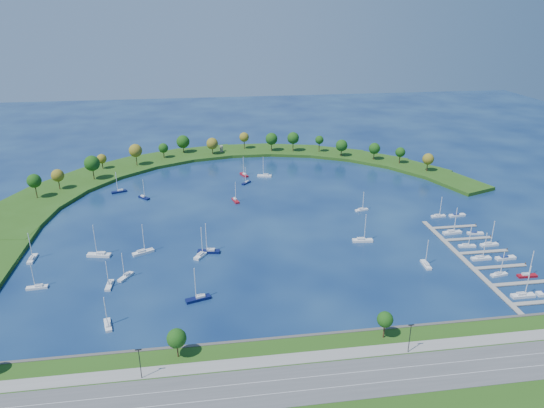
{
  "coord_description": "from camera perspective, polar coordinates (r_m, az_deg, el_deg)",
  "views": [
    {
      "loc": [
        -29.09,
        -231.43,
        101.17
      ],
      "look_at": [
        5.0,
        5.0,
        4.0
      ],
      "focal_mm": 32.66,
      "sensor_mm": 36.0,
      "label": 1
    }
  ],
  "objects": [
    {
      "name": "ground",
      "position": [
        254.24,
        -0.95,
        -1.32
      ],
      "size": [
        700.0,
        700.0,
        0.0
      ],
      "primitive_type": "plane",
      "color": "#081946",
      "rests_on": "ground"
    },
    {
      "name": "south_shoreline",
      "position": [
        150.55,
        5.4,
        -19.7
      ],
      "size": [
        420.0,
        43.1,
        11.6
      ],
      "color": "#284F15",
      "rests_on": "ground"
    },
    {
      "name": "breakwater",
      "position": [
        298.02,
        -11.04,
        2.07
      ],
      "size": [
        286.74,
        247.64,
        2.0
      ],
      "color": "#284F15",
      "rests_on": "ground"
    },
    {
      "name": "breakwater_trees",
      "position": [
        332.65,
        -5.46,
        6.25
      ],
      "size": [
        239.43,
        89.9,
        14.86
      ],
      "color": "#382314",
      "rests_on": "breakwater"
    },
    {
      "name": "harbor_tower",
      "position": [
        359.29,
        -5.84,
        6.36
      ],
      "size": [
        2.6,
        2.6,
        4.29
      ],
      "color": "gray",
      "rests_on": "breakwater"
    },
    {
      "name": "dock_system",
      "position": [
        228.68,
        23.01,
        -5.94
      ],
      "size": [
        24.28,
        82.0,
        1.6
      ],
      "color": "gray",
      "rests_on": "ground"
    },
    {
      "name": "moored_boat_0",
      "position": [
        202.56,
        -18.24,
        -8.78
      ],
      "size": [
        2.47,
        7.74,
        11.26
      ],
      "rotation": [
        0.0,
        0.0,
        4.67
      ],
      "color": "white",
      "rests_on": "ground"
    },
    {
      "name": "moored_boat_1",
      "position": [
        226.31,
        -19.3,
        -5.49
      ],
      "size": [
        10.41,
        4.78,
        14.77
      ],
      "rotation": [
        0.0,
        0.0,
        2.94
      ],
      "color": "white",
      "rests_on": "ground"
    },
    {
      "name": "moored_boat_2",
      "position": [
        180.03,
        -18.41,
        -13.02
      ],
      "size": [
        3.91,
        7.84,
        11.1
      ],
      "rotation": [
        0.0,
        0.0,
        1.82
      ],
      "color": "white",
      "rests_on": "ground"
    },
    {
      "name": "moored_boat_3",
      "position": [
        186.45,
        -8.48,
        -10.65
      ],
      "size": [
        9.57,
        5.12,
        13.56
      ],
      "rotation": [
        0.0,
        0.0,
        3.43
      ],
      "color": "#0A103E",
      "rests_on": "ground"
    },
    {
      "name": "moored_boat_4",
      "position": [
        216.13,
        17.34,
        -6.61
      ],
      "size": [
        2.64,
        7.96,
        11.54
      ],
      "rotation": [
        0.0,
        0.0,
        1.51
      ],
      "color": "white",
      "rests_on": "ground"
    },
    {
      "name": "moored_boat_5",
      "position": [
        311.02,
        -0.86,
        3.33
      ],
      "size": [
        9.26,
        4.44,
        13.12
      ],
      "rotation": [
        0.0,
        0.0,
        2.91
      ],
      "color": "white",
      "rests_on": "ground"
    },
    {
      "name": "moored_boat_6",
      "position": [
        206.47,
        -16.52,
        -7.94
      ],
      "size": [
        5.79,
        7.69,
        11.29
      ],
      "rotation": [
        0.0,
        0.0,
        4.17
      ],
      "color": "white",
      "rests_on": "ground"
    },
    {
      "name": "moored_boat_7",
      "position": [
        216.13,
        -8.13,
        -5.74
      ],
      "size": [
        7.08,
        8.97,
        13.31
      ],
      "rotation": [
        0.0,
        0.0,
        0.99
      ],
      "color": "white",
      "rests_on": "ground"
    },
    {
      "name": "moored_boat_8",
      "position": [
        263.79,
        10.3,
        -0.59
      ],
      "size": [
        7.32,
        3.71,
        10.37
      ],
      "rotation": [
        0.0,
        0.0,
        6.54
      ],
      "color": "white",
      "rests_on": "ground"
    },
    {
      "name": "moored_boat_9",
      "position": [
        211.27,
        -25.45,
        -8.58
      ],
      "size": [
        7.88,
        2.76,
        11.37
      ],
      "rotation": [
        0.0,
        0.0,
        3.22
      ],
      "color": "white",
      "rests_on": "ground"
    },
    {
      "name": "moored_boat_10",
      "position": [
        223.17,
        -14.65,
        -5.33
      ],
      "size": [
        9.47,
        6.44,
        13.64
      ],
      "rotation": [
        0.0,
        0.0,
        0.46
      ],
      "color": "white",
      "rests_on": "ground"
    },
    {
      "name": "moored_boat_11",
      "position": [
        297.97,
        -17.21,
        1.45
      ],
      "size": [
        8.77,
        5.18,
        12.45
      ],
      "rotation": [
        0.0,
        0.0,
        3.5
      ],
      "color": "#0A103E",
      "rests_on": "ground"
    },
    {
      "name": "moored_boat_12",
      "position": [
        230.15,
        10.38,
        -4.07
      ],
      "size": [
        9.44,
        3.48,
        13.56
      ],
      "rotation": [
        0.0,
        0.0,
        -0.1
      ],
      "color": "white",
      "rests_on": "ground"
    },
    {
      "name": "moored_boat_13",
      "position": [
        218.4,
        -7.28,
        -5.37
      ],
      "size": [
        9.94,
        4.29,
        14.15
      ],
      "rotation": [
        0.0,
        0.0,
        2.97
      ],
      "color": "#0A103E",
      "rests_on": "ground"
    },
    {
      "name": "moored_boat_14",
      "position": [
        234.1,
        -25.92,
        -5.64
      ],
      "size": [
        2.44,
        8.4,
        12.31
      ],
      "rotation": [
        0.0,
        0.0,
        1.56
      ],
      "color": "white",
      "rests_on": "ground"
    },
    {
      "name": "moored_boat_15",
      "position": [
        272.45,
        -4.24,
        0.48
      ],
      "size": [
        3.95,
        8.08,
        11.44
      ],
      "rotation": [
        0.0,
        0.0,
        4.95
      ],
      "color": "maroon",
      "rests_on": "ground"
    },
    {
      "name": "moored_boat_16",
      "position": [
        299.54,
        -2.98,
        2.54
      ],
      "size": [
        6.19,
        6.42,
        10.24
      ],
      "rotation": [
        0.0,
        0.0,
        3.96
      ],
      "color": "#0A103E",
      "rests_on": "ground"
    },
    {
      "name": "moored_boat_17",
      "position": [
        284.99,
        -14.55,
        0.79
      ],
      "size": [
        6.88,
        7.05,
        11.32
      ],
      "rotation": [
        0.0,
        0.0,
        5.48
      ],
      "color": "#0A103E",
      "rests_on": "ground"
    },
    {
      "name": "moored_boat_18",
      "position": [
        313.24,
        -3.24,
        3.43
      ],
      "size": [
        5.17,
        8.67,
        12.33
      ],
      "rotation": [
        0.0,
        0.0,
        1.93
      ],
      "color": "maroon",
      "rests_on": "ground"
    },
    {
      "name": "docked_boat_0",
      "position": [
        208.25,
        26.95,
        -9.31
      ],
      "size": [
        8.87,
        2.49,
        13.04
      ],
      "rotation": [
        0.0,
        0.0,
        -0.0
      ],
      "color": "white",
      "rests_on": "ground"
    },
    {
      "name": "docked_boat_2",
      "position": [
        219.31,
        24.71,
        -7.31
      ],
      "size": [
        7.41,
        3.19,
        10.54
      ],
      "rotation": [
        0.0,
        0.0,
        0.17
      ],
      "color": "white",
      "rests_on": "ground"
    },
    {
      "name": "docked_boat_3",
      "position": [
        223.21,
        27.33,
        -7.27
      ],
      "size": [
        7.93,
        2.48,
        11.55
      ],
      "rotation": [
        0.0,
        0.0,
        -0.04
      ],
      "color": "maroon",
      "rests_on": "ground"
    },
    {
      "name": "docked_boat_4",
      "position": [
        229.23,
        22.96,
        -5.71
      ],
      "size": [
        8.53,
        2.53,
        12.48
      ],
      "rotation": [
        0.0,
        0.0,
        0.02
      ],
      "color": "white",
      "rests_on": "ground"
    },
    {
      "name": "docked_boat_5",
      "position": [
        233.88,
        25.31,
        -5.62
      ],
      "size": [
        8.9,
        2.9,
        1.79
      ],
      "rotation": [
        0.0,
        0.0,
        0.05
      ],
      "color": "white",
      "rests_on": "ground"
    },
    {
      "name": "docked_boat_6",
      "position": [
        238.23,
        21.57,
        -4.43
      ],
      "size": [
        7.68,
        2.83,
        11.04
      ],
      "rotation": [
        0.0,
        0.0,
        -0.1
      ],
      "color": "white",
      "rests_on": "ground"
    },
    {
      "name": "docked_boat_7",
      "position": [
        243.22,
        23.76,
        -4.23
      ],
      "size": [
        8.34,
        2.84,
        12.06
      ],
      "rotation": [
        0.0,
        0.0,
        0.07
      ],
      "color": "white",
      "rests_on": "ground"
    },
    {
      "name": "docked_boat_8",
      "position": [
        249.05,
        20.06,
        -3.03
      ],
      "size": [
        9.12,
        3.19,
        13.16
      ],
      "rotation": [
        0.0,
        0.0,
        0.08
      ],
      "color": "white",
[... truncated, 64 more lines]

